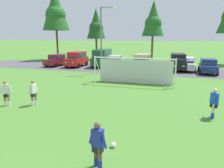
% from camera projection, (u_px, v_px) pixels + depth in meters
% --- Properties ---
extents(ground_plane, '(400.00, 400.00, 0.00)m').
position_uv_depth(ground_plane, '(121.00, 88.00, 18.20)').
color(ground_plane, '#477A2D').
extents(parking_lot_strip, '(52.00, 8.40, 0.01)m').
position_uv_depth(parking_lot_strip, '(141.00, 69.00, 28.25)').
color(parking_lot_strip, '#4C4C51').
rests_on(parking_lot_strip, ground).
extents(soccer_ball, '(0.22, 0.22, 0.22)m').
position_uv_depth(soccer_ball, '(113.00, 145.00, 8.38)').
color(soccer_ball, white).
rests_on(soccer_ball, ground).
extents(soccer_goal, '(7.44, 2.00, 2.57)m').
position_uv_depth(soccer_goal, '(135.00, 70.00, 19.56)').
color(soccer_goal, white).
rests_on(soccer_goal, ground).
extents(player_striker_near, '(0.72, 0.29, 1.64)m').
position_uv_depth(player_striker_near, '(98.00, 145.00, 6.95)').
color(player_striker_near, brown).
rests_on(player_striker_near, ground).
extents(player_defender_far, '(0.59, 0.57, 1.64)m').
position_uv_depth(player_defender_far, '(6.00, 93.00, 13.31)').
color(player_defender_far, '#936B4C').
rests_on(player_defender_far, ground).
extents(player_winger_left, '(0.43, 0.70, 1.64)m').
position_uv_depth(player_winger_left, '(214.00, 103.00, 11.32)').
color(player_winger_left, beige).
rests_on(player_winger_left, ground).
extents(player_winger_right, '(0.29, 0.72, 1.64)m').
position_uv_depth(player_winger_right, '(34.00, 93.00, 13.43)').
color(player_winger_right, '#936B4C').
rests_on(player_winger_right, ground).
extents(parked_car_slot_far_left, '(2.28, 4.32, 1.72)m').
position_uv_depth(parked_car_slot_far_left, '(57.00, 60.00, 31.52)').
color(parked_car_slot_far_left, maroon).
rests_on(parked_car_slot_far_left, ground).
extents(parked_car_slot_left, '(2.23, 4.65, 2.16)m').
position_uv_depth(parked_car_slot_left, '(77.00, 59.00, 30.79)').
color(parked_car_slot_left, red).
rests_on(parked_car_slot_left, ground).
extents(parked_car_slot_center_left, '(2.42, 4.91, 2.52)m').
position_uv_depth(parked_car_slot_center_left, '(102.00, 58.00, 30.52)').
color(parked_car_slot_center_left, '#194C2D').
rests_on(parked_car_slot_center_left, ground).
extents(parked_car_slot_center, '(2.11, 4.24, 1.72)m').
position_uv_depth(parked_car_slot_center, '(115.00, 62.00, 29.58)').
color(parked_car_slot_center, '#B2B2BC').
rests_on(parked_car_slot_center, ground).
extents(parked_car_slot_center_right, '(2.24, 4.65, 2.16)m').
position_uv_depth(parked_car_slot_center_right, '(142.00, 62.00, 26.88)').
color(parked_car_slot_center_right, tan).
rests_on(parked_car_slot_center_right, ground).
extents(parked_car_slot_right, '(2.38, 4.72, 2.16)m').
position_uv_depth(parked_car_slot_right, '(178.00, 62.00, 27.36)').
color(parked_car_slot_right, black).
rests_on(parked_car_slot_right, ground).
extents(parked_car_slot_far_right, '(2.04, 4.20, 1.72)m').
position_uv_depth(parked_car_slot_far_right, '(187.00, 64.00, 27.08)').
color(parked_car_slot_far_right, silver).
rests_on(parked_car_slot_far_right, ground).
extents(parked_car_slot_end, '(2.11, 4.24, 1.72)m').
position_uv_depth(parked_car_slot_end, '(208.00, 66.00, 25.11)').
color(parked_car_slot_end, navy).
rests_on(parked_car_slot_end, ground).
extents(tree_left_edge, '(4.92, 4.92, 13.12)m').
position_uv_depth(tree_left_edge, '(55.00, 10.00, 38.45)').
color(tree_left_edge, brown).
rests_on(tree_left_edge, ground).
extents(tree_mid_left, '(3.54, 3.54, 9.44)m').
position_uv_depth(tree_mid_left, '(96.00, 25.00, 39.15)').
color(tree_mid_left, brown).
rests_on(tree_mid_left, ground).
extents(tree_center_back, '(3.94, 3.94, 10.50)m').
position_uv_depth(tree_center_back, '(153.00, 20.00, 36.82)').
color(tree_center_back, brown).
rests_on(tree_center_back, ground).
extents(street_lamp, '(2.00, 0.32, 7.64)m').
position_uv_depth(street_lamp, '(103.00, 40.00, 24.58)').
color(street_lamp, slate).
rests_on(street_lamp, ground).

